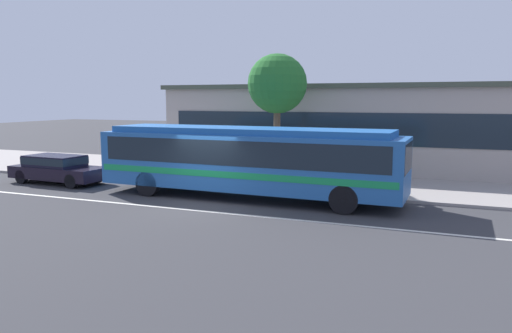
% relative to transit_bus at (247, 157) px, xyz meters
% --- Properties ---
extents(ground_plane, '(120.00, 120.00, 0.00)m').
position_rel_transit_bus_xyz_m(ground_plane, '(-1.14, -1.79, -1.61)').
color(ground_plane, '#353538').
extents(sidewalk_slab, '(60.00, 8.00, 0.12)m').
position_rel_transit_bus_xyz_m(sidewalk_slab, '(-1.14, 5.35, -1.55)').
color(sidewalk_slab, '#9A928E').
rests_on(sidewalk_slab, ground_plane).
extents(lane_stripe_center, '(56.00, 0.16, 0.01)m').
position_rel_transit_bus_xyz_m(lane_stripe_center, '(-1.14, -2.59, -1.61)').
color(lane_stripe_center, silver).
rests_on(lane_stripe_center, ground_plane).
extents(transit_bus, '(12.05, 2.83, 2.76)m').
position_rel_transit_bus_xyz_m(transit_bus, '(0.00, 0.00, 0.00)').
color(transit_bus, '#245CA4').
rests_on(transit_bus, ground_plane).
extents(sedan_behind_bus, '(4.68, 1.97, 1.29)m').
position_rel_transit_bus_xyz_m(sedan_behind_bus, '(-9.48, -0.02, -0.89)').
color(sedan_behind_bus, black).
rests_on(sedan_behind_bus, ground_plane).
extents(pedestrian_waiting_near_sign, '(0.42, 0.42, 1.65)m').
position_rel_transit_bus_xyz_m(pedestrian_waiting_near_sign, '(5.04, 2.04, -0.53)').
color(pedestrian_waiting_near_sign, '#72634B').
rests_on(pedestrian_waiting_near_sign, sidewalk_slab).
extents(bus_stop_sign, '(0.08, 0.44, 2.48)m').
position_rel_transit_bus_xyz_m(bus_stop_sign, '(4.42, 2.13, 0.10)').
color(bus_stop_sign, gray).
rests_on(bus_stop_sign, sidewalk_slab).
extents(street_tree_near_stop, '(2.76, 2.76, 5.82)m').
position_rel_transit_bus_xyz_m(street_tree_near_stop, '(-0.33, 4.38, 2.90)').
color(street_tree_near_stop, brown).
rests_on(street_tree_near_stop, sidewalk_slab).
extents(station_building, '(20.94, 7.99, 4.62)m').
position_rel_transit_bus_xyz_m(station_building, '(2.46, 10.50, 0.71)').
color(station_building, '#A79B94').
rests_on(station_building, ground_plane).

